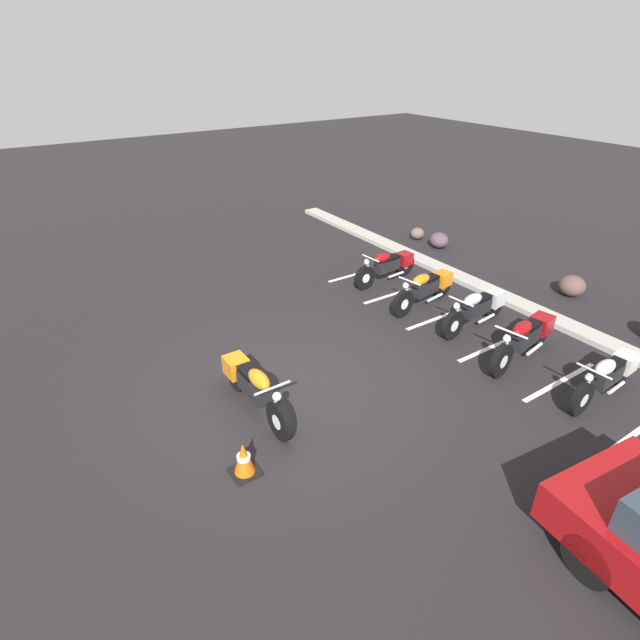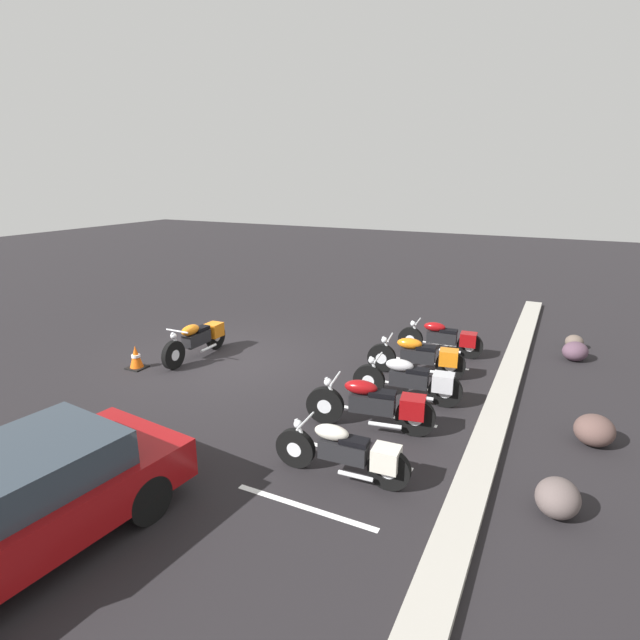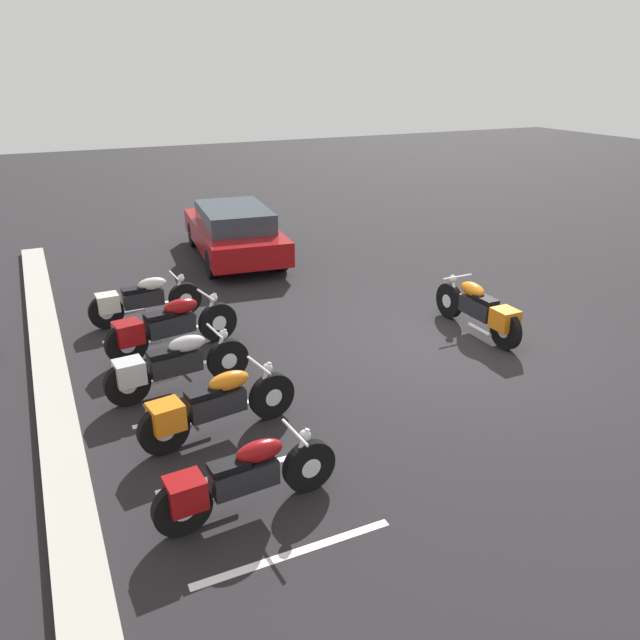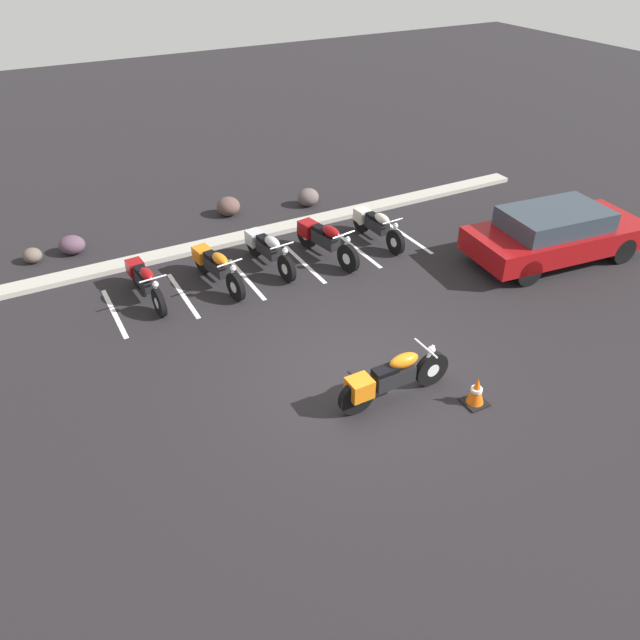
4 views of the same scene
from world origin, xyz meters
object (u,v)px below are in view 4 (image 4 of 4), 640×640
Objects in this scene: parked_bike_1 at (215,266)px; parked_bike_4 at (376,225)px; parked_bike_3 at (324,239)px; motorcycle_orange_featured at (390,378)px; parked_bike_2 at (267,249)px; traffic_cone at (476,392)px; landscape_rock_3 at (72,245)px; parked_bike_0 at (145,280)px; car_red at (555,233)px; landscape_rock_0 at (228,206)px; landscape_rock_1 at (32,255)px; landscape_rock_2 at (308,197)px.

parked_bike_1 is 4.32m from parked_bike_4.
parked_bike_4 is (1.57, 0.15, -0.04)m from parked_bike_3.
parked_bike_4 is (3.11, 5.30, -0.03)m from motorcycle_orange_featured.
parked_bike_2 is 3.96× the size of traffic_cone.
parked_bike_2 is (1.36, 0.20, -0.00)m from parked_bike_1.
landscape_rock_3 is (-6.91, 2.95, -0.20)m from parked_bike_4.
parked_bike_4 reaches higher than parked_bike_0.
parked_bike_4 is at bearing -23.12° from landscape_rock_3.
parked_bike_3 is at bearing 83.36° from parked_bike_0.
car_red is (6.33, 2.45, 0.22)m from motorcycle_orange_featured.
landscape_rock_3 is (-3.96, 2.86, -0.22)m from parked_bike_2.
landscape_rock_3 is at bearing -116.45° from parked_bike_4.
car_red is 7.10× the size of landscape_rock_3.
motorcycle_orange_featured is 6.79m from car_red.
landscape_rock_0 is (0.25, 3.16, -0.19)m from parked_bike_2.
motorcycle_orange_featured reaches higher than landscape_rock_0.
landscape_rock_1 is (-4.73, 8.23, -0.28)m from motorcycle_orange_featured.
landscape_rock_0 reaches higher than landscape_rock_1.
parked_bike_1 is at bearing -91.79° from parked_bike_4.
motorcycle_orange_featured is at bearing -26.46° from parked_bike_3.
parked_bike_4 is at bearing 85.44° from parked_bike_0.
motorcycle_orange_featured reaches higher than landscape_rock_3.
car_red is at bearing 61.41° from parked_bike_1.
motorcycle_orange_featured reaches higher than parked_bike_1.
parked_bike_3 is 1.58m from parked_bike_4.
landscape_rock_0 is at bearing 140.16° from car_red.
parked_bike_0 is 4.52m from landscape_rock_0.
landscape_rock_0 is (-2.71, 3.25, -0.18)m from parked_bike_4.
parked_bike_3 reaches higher than landscape_rock_1.
parked_bike_0 is 5.88m from parked_bike_4.
traffic_cone is at bearing -84.82° from landscape_rock_0.
parked_bike_4 is at bearing 144.47° from car_red.
parked_bike_1 reaches higher than landscape_rock_0.
parked_bike_2 is at bearing 87.78° from motorcycle_orange_featured.
landscape_rock_3 is at bearing 156.18° from car_red.
parked_bike_4 is (5.88, -0.04, 0.00)m from parked_bike_0.
car_red is 11.68m from landscape_rock_3.
parked_bike_1 is 3.74m from landscape_rock_0.
parked_bike_3 reaches higher than traffic_cone.
motorcycle_orange_featured is at bearing -65.27° from landscape_rock_3.
parked_bike_1 is 4.86× the size of landscape_rock_1.
parked_bike_3 is at bearing 80.71° from parked_bike_1.
traffic_cone is at bearing 13.74° from parked_bike_1.
parked_bike_4 is 6.37m from traffic_cone.
traffic_cone reaches higher than landscape_rock_3.
landscape_rock_3 is at bearing 114.18° from motorcycle_orange_featured.
parked_bike_1 is at bearing -40.91° from landscape_rock_1.
landscape_rock_2 is at bearing 118.22° from parked_bike_1.
parked_bike_4 is 2.82m from landscape_rock_2.
parked_bike_4 is 4.30m from car_red.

